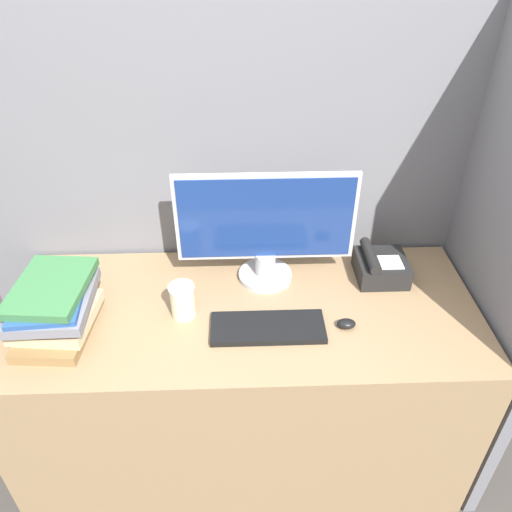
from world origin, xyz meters
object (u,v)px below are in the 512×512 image
at_px(monitor, 267,229).
at_px(keyboard, 269,328).
at_px(mouse, 348,324).
at_px(desk_telephone, 382,267).
at_px(coffee_cup, 184,301).
at_px(book_stack, 55,308).

xyz_separation_m(monitor, keyboard, (-0.01, -0.28, -0.20)).
xyz_separation_m(keyboard, mouse, (0.25, 0.00, 0.00)).
xyz_separation_m(monitor, desk_telephone, (0.42, -0.01, -0.16)).
height_order(coffee_cup, desk_telephone, coffee_cup).
bearing_deg(desk_telephone, monitor, 178.25).
bearing_deg(desk_telephone, coffee_cup, -165.56).
bearing_deg(desk_telephone, book_stack, -167.77).
bearing_deg(monitor, coffee_cup, -145.60).
bearing_deg(coffee_cup, monitor, 34.40).
relative_size(mouse, desk_telephone, 0.34).
distance_m(monitor, coffee_cup, 0.37).
height_order(mouse, coffee_cup, coffee_cup).
xyz_separation_m(keyboard, desk_telephone, (0.42, 0.26, 0.03)).
relative_size(keyboard, desk_telephone, 2.03).
xyz_separation_m(mouse, desk_telephone, (0.17, 0.26, 0.03)).
xyz_separation_m(monitor, mouse, (0.25, -0.27, -0.19)).
bearing_deg(mouse, desk_telephone, 57.00).
distance_m(keyboard, coffee_cup, 0.29).
distance_m(coffee_cup, desk_telephone, 0.72).
distance_m(monitor, keyboard, 0.34).
height_order(monitor, keyboard, monitor).
bearing_deg(book_stack, monitor, 20.29).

